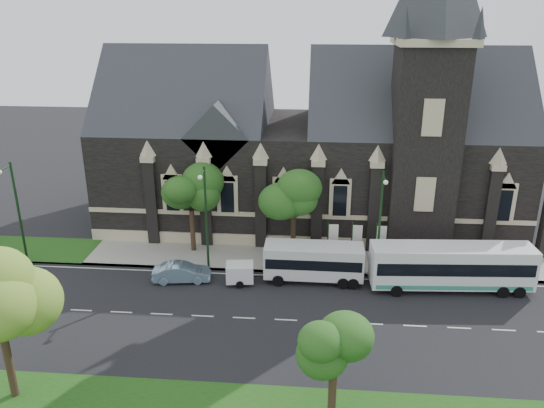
# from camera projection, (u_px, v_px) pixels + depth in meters

# --- Properties ---
(ground) EXTENTS (160.00, 160.00, 0.00)m
(ground) POSITION_uv_depth(u_px,v_px,m) (244.00, 318.00, 37.96)
(ground) COLOR black
(ground) RESTS_ON ground
(sidewalk) EXTENTS (80.00, 5.00, 0.15)m
(sidewalk) POSITION_uv_depth(u_px,v_px,m) (258.00, 258.00, 46.80)
(sidewalk) COLOR gray
(sidewalk) RESTS_ON ground
(museum) EXTENTS (40.00, 17.70, 29.90)m
(museum) POSITION_uv_depth(u_px,v_px,m) (320.00, 144.00, 52.21)
(museum) COLOR black
(museum) RESTS_ON ground
(tree_park_near) EXTENTS (4.42, 4.42, 8.56)m
(tree_park_near) POSITION_uv_depth(u_px,v_px,m) (2.00, 295.00, 28.46)
(tree_park_near) COLOR black
(tree_park_near) RESTS_ON ground
(tree_park_east) EXTENTS (3.40, 3.40, 6.28)m
(tree_park_east) POSITION_uv_depth(u_px,v_px,m) (338.00, 346.00, 27.15)
(tree_park_east) COLOR black
(tree_park_east) RESTS_ON ground
(tree_walk_right) EXTENTS (4.08, 4.08, 7.80)m
(tree_walk_right) POSITION_uv_depth(u_px,v_px,m) (297.00, 193.00, 45.66)
(tree_walk_right) COLOR black
(tree_walk_right) RESTS_ON ground
(tree_walk_left) EXTENTS (3.91, 3.91, 7.64)m
(tree_walk_left) POSITION_uv_depth(u_px,v_px,m) (193.00, 191.00, 46.39)
(tree_walk_left) COLOR black
(tree_walk_left) RESTS_ON ground
(street_lamp_near) EXTENTS (0.36, 1.88, 9.00)m
(street_lamp_near) POSITION_uv_depth(u_px,v_px,m) (380.00, 219.00, 41.99)
(street_lamp_near) COLOR #163217
(street_lamp_near) RESTS_ON ground
(street_lamp_mid) EXTENTS (0.36, 1.88, 9.00)m
(street_lamp_mid) POSITION_uv_depth(u_px,v_px,m) (206.00, 213.00, 43.10)
(street_lamp_mid) COLOR #163217
(street_lamp_mid) RESTS_ON ground
(street_lamp_far) EXTENTS (0.36, 1.88, 9.00)m
(street_lamp_far) POSITION_uv_depth(u_px,v_px,m) (16.00, 207.00, 44.37)
(street_lamp_far) COLOR #163217
(street_lamp_far) RESTS_ON ground
(banner_flag_left) EXTENTS (0.90, 0.10, 4.00)m
(banner_flag_left) POSITION_uv_depth(u_px,v_px,m) (331.00, 239.00, 45.02)
(banner_flag_left) COLOR #163217
(banner_flag_left) RESTS_ON ground
(banner_flag_center) EXTENTS (0.90, 0.10, 4.00)m
(banner_flag_center) POSITION_uv_depth(u_px,v_px,m) (355.00, 240.00, 44.87)
(banner_flag_center) COLOR #163217
(banner_flag_center) RESTS_ON ground
(banner_flag_right) EXTENTS (0.90, 0.10, 4.00)m
(banner_flag_right) POSITION_uv_depth(u_px,v_px,m) (379.00, 240.00, 44.71)
(banner_flag_right) COLOR #163217
(banner_flag_right) RESTS_ON ground
(tour_coach) EXTENTS (12.54, 3.51, 3.62)m
(tour_coach) POSITION_uv_depth(u_px,v_px,m) (451.00, 266.00, 41.23)
(tour_coach) COLOR silver
(tour_coach) RESTS_ON ground
(shuttle_bus) EXTENTS (7.89, 2.78, 3.04)m
(shuttle_bus) POSITION_uv_depth(u_px,v_px,m) (314.00, 260.00, 42.63)
(shuttle_bus) COLOR silver
(shuttle_bus) RESTS_ON ground
(box_trailer) EXTENTS (3.21, 1.90, 1.67)m
(box_trailer) POSITION_uv_depth(u_px,v_px,m) (240.00, 272.00, 42.40)
(box_trailer) COLOR silver
(box_trailer) RESTS_ON ground
(sedan) EXTENTS (4.78, 2.23, 1.52)m
(sedan) POSITION_uv_depth(u_px,v_px,m) (182.00, 272.00, 42.80)
(sedan) COLOR #7895AE
(sedan) RESTS_ON ground
(car_far_red) EXTENTS (4.76, 2.32, 1.56)m
(car_far_red) POSITION_uv_depth(u_px,v_px,m) (4.00, 263.00, 44.24)
(car_far_red) COLOR maroon
(car_far_red) RESTS_ON ground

